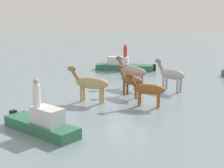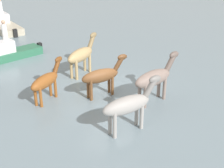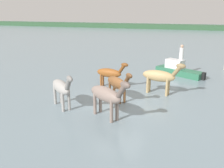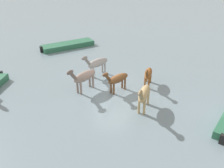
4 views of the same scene
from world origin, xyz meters
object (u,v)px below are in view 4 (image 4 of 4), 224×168
Objects in this scene: horse_lead at (97,63)px; horse_rear_stallion at (144,94)px; boat_dinghy_port at (68,46)px; horse_gray_outer at (117,79)px; horse_dun_straggler at (84,77)px; horse_pinto_flank at (148,74)px.

horse_rear_stallion is at bearing 80.46° from horse_lead.
horse_gray_outer is at bearing -92.17° from boat_dinghy_port.
horse_gray_outer is 2.37m from horse_dun_straggler.
boat_dinghy_port is at bearing -131.12° from horse_rear_stallion.
horse_rear_stallion reaches higher than horse_lead.
horse_lead is (-2.39, -1.95, 0.09)m from horse_gray_outer.
horse_gray_outer is at bearing -125.79° from horse_rear_stallion.
horse_rear_stallion is at bearing 83.39° from horse_gray_outer.
horse_pinto_flank is 1.01× the size of horse_lead.
horse_lead is 7.82m from boat_dinghy_port.
horse_rear_stallion reaches higher than horse_gray_outer.
horse_dun_straggler is at bearing 30.52° from horse_lead.
horse_rear_stallion reaches higher than horse_pinto_flank.
horse_lead reaches higher than boat_dinghy_port.
horse_pinto_flank is 4.75m from horse_dun_straggler.
horse_pinto_flank is at bearing -173.36° from horse_rear_stallion.
horse_gray_outer is 0.90× the size of horse_pinto_flank.
horse_rear_stallion is (2.04, 1.92, 0.10)m from horse_gray_outer.
horse_dun_straggler is 9.88m from boat_dinghy_port.
horse_rear_stallion is 13.66m from boat_dinghy_port.
horse_pinto_flank is 11.44m from boat_dinghy_port.
horse_lead is (-2.63, 0.41, -0.04)m from horse_dun_straggler.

